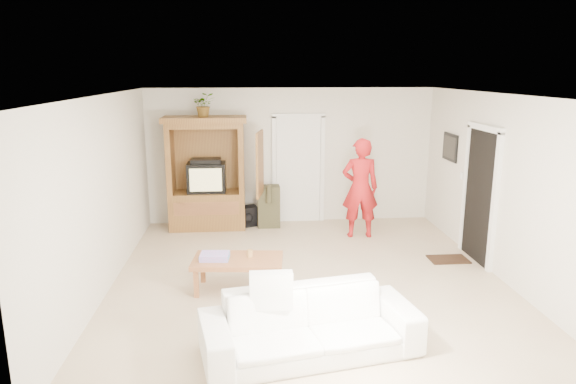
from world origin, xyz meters
name	(u,v)px	position (x,y,z in m)	size (l,w,h in m)	color
floor	(308,279)	(0.00, 0.00, 0.00)	(6.00, 6.00, 0.00)	tan
ceiling	(310,95)	(0.00, 0.00, 2.60)	(6.00, 6.00, 0.00)	white
wall_back	(291,156)	(0.00, 3.00, 1.30)	(5.50, 5.50, 0.00)	silver
wall_front	(354,276)	(0.00, -3.00, 1.30)	(5.50, 5.50, 0.00)	silver
wall_left	(104,195)	(-2.75, 0.00, 1.30)	(6.00, 6.00, 0.00)	silver
wall_right	(502,188)	(2.75, 0.00, 1.30)	(6.00, 6.00, 0.00)	silver
armoire	(208,181)	(-1.58, 2.66, 0.91)	(1.82, 1.14, 2.10)	brown
door_back	(298,170)	(0.15, 2.97, 1.02)	(0.85, 0.05, 2.04)	white
doorway_right	(480,197)	(2.73, 0.60, 1.02)	(0.05, 0.90, 2.04)	black
framed_picture	(450,147)	(2.73, 1.90, 1.60)	(0.03, 0.60, 0.48)	black
doormat	(448,259)	(2.30, 0.60, 0.01)	(0.60, 0.40, 0.02)	#382316
plant	(204,105)	(-1.60, 2.63, 2.31)	(0.38, 0.33, 0.43)	#4C7238
man	(360,188)	(1.14, 1.90, 0.89)	(0.65, 0.43, 1.78)	#B5181B
sofa	(310,324)	(-0.21, -1.94, 0.33)	(2.25, 0.88, 0.66)	white
coffee_table	(238,263)	(-0.99, -0.26, 0.39)	(1.26, 0.76, 0.45)	#9E6136
towel	(215,256)	(-1.30, -0.26, 0.49)	(0.38, 0.28, 0.08)	#EE4FAF
candle	(250,253)	(-0.83, -0.21, 0.50)	(0.08, 0.08, 0.10)	tan
backpack_black	(248,217)	(-0.85, 2.64, 0.20)	(0.32, 0.19, 0.40)	black
backpack_olive	(269,206)	(-0.45, 2.63, 0.40)	(0.42, 0.31, 0.80)	#47442B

